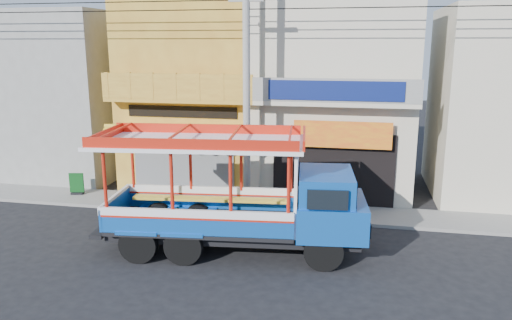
{
  "coord_description": "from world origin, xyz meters",
  "views": [
    {
      "loc": [
        2.79,
        -13.68,
        6.16
      ],
      "look_at": [
        -0.5,
        2.5,
        2.32
      ],
      "focal_mm": 35.0,
      "sensor_mm": 36.0,
      "label": 1
    }
  ],
  "objects": [
    {
      "name": "ground",
      "position": [
        0.0,
        0.0,
        0.0
      ],
      "size": [
        90.0,
        90.0,
        0.0
      ],
      "primitive_type": "plane",
      "color": "black",
      "rests_on": "ground"
    },
    {
      "name": "sidewalk",
      "position": [
        0.0,
        4.0,
        0.06
      ],
      "size": [
        30.0,
        2.0,
        0.12
      ],
      "primitive_type": "cube",
      "color": "slate",
      "rests_on": "ground"
    },
    {
      "name": "shophouse_left",
      "position": [
        -4.0,
        7.96,
        4.11
      ],
      "size": [
        6.0,
        7.5,
        8.24
      ],
      "color": "#B57A28",
      "rests_on": "ground"
    },
    {
      "name": "shophouse_right",
      "position": [
        2.0,
        7.96,
        4.11
      ],
      "size": [
        6.0,
        6.75,
        8.24
      ],
      "color": "beige",
      "rests_on": "ground"
    },
    {
      "name": "party_pilaster",
      "position": [
        -1.0,
        4.85,
        4.0
      ],
      "size": [
        0.35,
        0.3,
        8.0
      ],
      "primitive_type": "cube",
      "color": "beige",
      "rests_on": "ground"
    },
    {
      "name": "filler_building_left",
      "position": [
        -11.0,
        8.0,
        3.8
      ],
      "size": [
        6.0,
        6.0,
        7.6
      ],
      "primitive_type": "cube",
      "color": "gray",
      "rests_on": "ground"
    },
    {
      "name": "utility_pole",
      "position": [
        -0.85,
        3.3,
        5.03
      ],
      "size": [
        28.0,
        0.26,
        9.0
      ],
      "color": "gray",
      "rests_on": "ground"
    },
    {
      "name": "songthaew_truck",
      "position": [
        -0.14,
        0.15,
        1.78
      ],
      "size": [
        8.15,
        3.36,
        3.7
      ],
      "color": "black",
      "rests_on": "ground"
    },
    {
      "name": "green_sign",
      "position": [
        -8.38,
        4.19,
        0.49
      ],
      "size": [
        0.58,
        0.36,
        0.89
      ],
      "color": "black",
      "rests_on": "sidewalk"
    },
    {
      "name": "potted_plant_a",
      "position": [
        2.07,
        4.43,
        0.66
      ],
      "size": [
        1.16,
        1.07,
        1.08
      ],
      "primitive_type": "imported",
      "rotation": [
        0.0,
        0.0,
        0.27
      ],
      "color": "#1A5B20",
      "rests_on": "sidewalk"
    },
    {
      "name": "potted_plant_b",
      "position": [
        2.09,
        3.72,
        0.55
      ],
      "size": [
        0.54,
        0.59,
        0.86
      ],
      "primitive_type": "imported",
      "rotation": [
        0.0,
        0.0,
        2.0
      ],
      "color": "#1A5B20",
      "rests_on": "sidewalk"
    }
  ]
}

